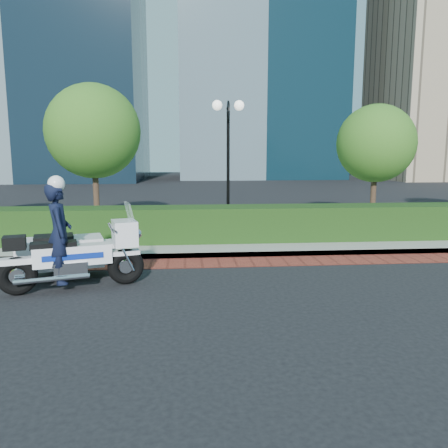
{
  "coord_description": "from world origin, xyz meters",
  "views": [
    {
      "loc": [
        -0.35,
        -9.01,
        2.64
      ],
      "look_at": [
        0.53,
        1.31,
        1.0
      ],
      "focal_mm": 35.0,
      "sensor_mm": 36.0,
      "label": 1
    }
  ],
  "objects": [
    {
      "name": "brick_strip",
      "position": [
        0.0,
        1.5,
        0.01
      ],
      "size": [
        60.0,
        1.0,
        0.01
      ],
      "primitive_type": "cube",
      "color": "maroon",
      "rests_on": "ground"
    },
    {
      "name": "tree_c",
      "position": [
        6.5,
        6.5,
        3.05
      ],
      "size": [
        2.8,
        2.8,
        4.3
      ],
      "color": "#332319",
      "rests_on": "sidewalk"
    },
    {
      "name": "tree_b",
      "position": [
        -3.5,
        6.5,
        3.43
      ],
      "size": [
        3.2,
        3.2,
        4.89
      ],
      "color": "#332319",
      "rests_on": "sidewalk"
    },
    {
      "name": "ground",
      "position": [
        0.0,
        0.0,
        0.0
      ],
      "size": [
        120.0,
        120.0,
        0.0
      ],
      "primitive_type": "plane",
      "color": "black",
      "rests_on": "ground"
    },
    {
      "name": "police_motorcycle",
      "position": [
        -2.82,
        -0.08,
        0.77
      ],
      "size": [
        2.8,
        2.03,
        2.26
      ],
      "rotation": [
        0.0,
        0.0,
        0.28
      ],
      "color": "black",
      "rests_on": "ground"
    },
    {
      "name": "lamppost",
      "position": [
        1.0,
        5.2,
        2.96
      ],
      "size": [
        1.02,
        0.7,
        4.21
      ],
      "color": "black",
      "rests_on": "sidewalk"
    },
    {
      "name": "sidewalk",
      "position": [
        0.0,
        6.0,
        0.07
      ],
      "size": [
        60.0,
        8.0,
        0.15
      ],
      "primitive_type": "cube",
      "color": "gray",
      "rests_on": "ground"
    },
    {
      "name": "hedge_main",
      "position": [
        0.0,
        3.6,
        0.65
      ],
      "size": [
        18.0,
        1.2,
        1.0
      ],
      "primitive_type": "cube",
      "color": "black",
      "rests_on": "sidewalk"
    }
  ]
}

